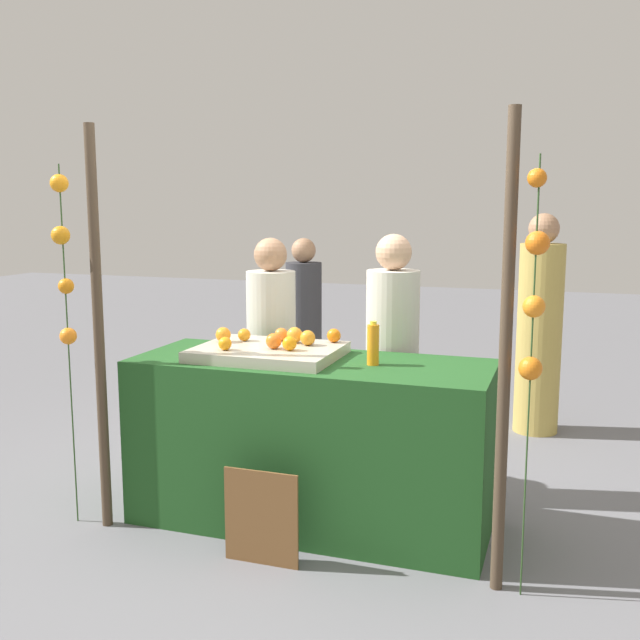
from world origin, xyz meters
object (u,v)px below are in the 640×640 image
object	(u,v)px
orange_1	(290,343)
juice_bottle	(373,344)
stall_counter	(311,442)
vendor_right	(392,375)
orange_0	(334,336)
chalkboard_sign	(262,518)
vendor_left	(272,368)

from	to	relation	value
orange_1	juice_bottle	world-z (taller)	juice_bottle
stall_counter	vendor_right	size ratio (longest dim) A/B	1.23
orange_0	chalkboard_sign	xyz separation A→B (m)	(-0.12, -0.78, -0.79)
juice_bottle	vendor_left	bearing A→B (deg)	144.60
orange_1	chalkboard_sign	xyz separation A→B (m)	(0.03, -0.48, -0.79)
orange_1	orange_0	bearing A→B (deg)	63.22
chalkboard_sign	juice_bottle	bearing A→B (deg)	52.67
stall_counter	juice_bottle	world-z (taller)	juice_bottle
juice_bottle	chalkboard_sign	world-z (taller)	juice_bottle
stall_counter	juice_bottle	size ratio (longest dim) A/B	8.35
chalkboard_sign	vendor_right	world-z (taller)	vendor_right
stall_counter	orange_0	world-z (taller)	orange_0
stall_counter	orange_0	size ratio (longest dim) A/B	24.55
orange_1	chalkboard_sign	bearing A→B (deg)	-85.89
stall_counter	vendor_left	size ratio (longest dim) A/B	1.26
orange_0	orange_1	size ratio (longest dim) A/B	1.02
vendor_right	stall_counter	bearing A→B (deg)	-119.78
juice_bottle	vendor_right	distance (m)	0.63
orange_1	vendor_right	size ratio (longest dim) A/B	0.05
juice_bottle	chalkboard_sign	size ratio (longest dim) A/B	0.47
stall_counter	juice_bottle	distance (m)	0.67
juice_bottle	stall_counter	bearing A→B (deg)	179.37
orange_1	chalkboard_sign	size ratio (longest dim) A/B	0.16
vendor_right	orange_0	bearing A→B (deg)	-129.87
stall_counter	chalkboard_sign	distance (m)	0.59
stall_counter	orange_1	distance (m)	0.57
stall_counter	vendor_right	distance (m)	0.70
orange_0	orange_1	distance (m)	0.34
chalkboard_sign	orange_0	bearing A→B (deg)	81.39
vendor_right	orange_1	bearing A→B (deg)	-123.98
chalkboard_sign	vendor_left	world-z (taller)	vendor_left
orange_0	chalkboard_sign	world-z (taller)	orange_0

